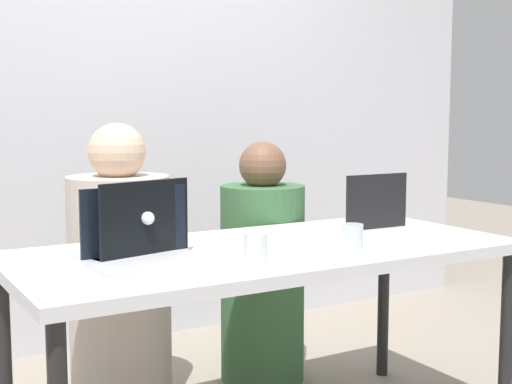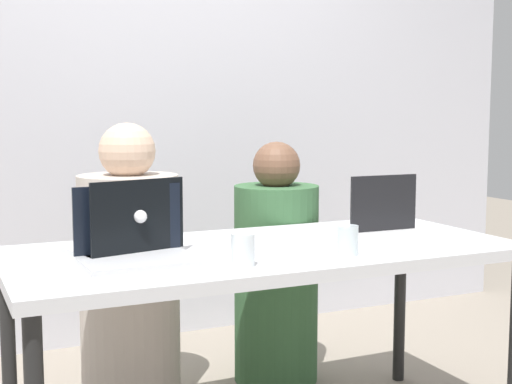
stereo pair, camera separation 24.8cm
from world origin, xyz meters
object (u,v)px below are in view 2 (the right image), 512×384
object	(u,v)px
laptop_front_right	(395,225)
water_glass_right	(348,242)
laptop_back_left	(126,237)
laptop_front_left	(136,246)
person_on_left	(130,282)
water_glass_left	(243,252)
person_on_right	(276,275)

from	to	relation	value
laptop_front_right	water_glass_right	xyz separation A→B (m)	(-0.32, -0.18, -0.01)
laptop_back_left	laptop_front_left	bearing A→B (deg)	74.08
person_on_left	laptop_back_left	size ratio (longest dim) A/B	3.04
laptop_front_right	laptop_back_left	size ratio (longest dim) A/B	0.76
laptop_front_right	laptop_front_left	bearing A→B (deg)	-179.32
person_on_left	water_glass_left	distance (m)	0.88
laptop_front_left	laptop_back_left	bearing A→B (deg)	85.99
water_glass_right	laptop_front_right	bearing A→B (deg)	30.24
person_on_right	water_glass_right	xyz separation A→B (m)	(-0.15, -0.82, 0.30)
laptop_front_right	water_glass_left	xyz separation A→B (m)	(-0.69, -0.20, -0.01)
person_on_right	water_glass_right	size ratio (longest dim) A/B	10.93
person_on_right	laptop_back_left	size ratio (longest dim) A/B	2.81
person_on_right	water_glass_left	distance (m)	1.02
laptop_back_left	water_glass_right	xyz separation A→B (m)	(0.64, -0.32, -0.01)
laptop_front_right	water_glass_left	distance (m)	0.71
laptop_front_right	person_on_right	bearing A→B (deg)	105.58
laptop_front_left	laptop_front_right	bearing A→B (deg)	-1.45
person_on_left	laptop_back_left	distance (m)	0.58
laptop_front_right	laptop_back_left	distance (m)	0.96
laptop_front_left	person_on_right	bearing A→B (deg)	37.09
person_on_right	water_glass_right	world-z (taller)	person_on_right
laptop_back_left	water_glass_left	bearing A→B (deg)	115.31
person_on_right	laptop_front_left	bearing A→B (deg)	54.69
person_on_left	person_on_right	distance (m)	0.65
water_glass_left	person_on_left	bearing A→B (deg)	99.04
water_glass_left	laptop_front_left	bearing A→B (deg)	144.30
laptop_front_left	water_glass_left	world-z (taller)	laptop_front_left
person_on_left	laptop_front_right	xyz separation A→B (m)	(0.82, -0.63, 0.27)
laptop_front_right	water_glass_right	bearing A→B (deg)	-149.05
person_on_left	laptop_front_left	world-z (taller)	person_on_left
person_on_left	laptop_front_right	bearing A→B (deg)	153.17
laptop_front_right	water_glass_right	world-z (taller)	laptop_front_right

